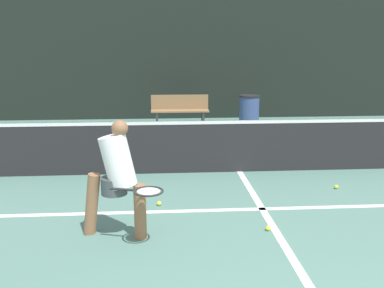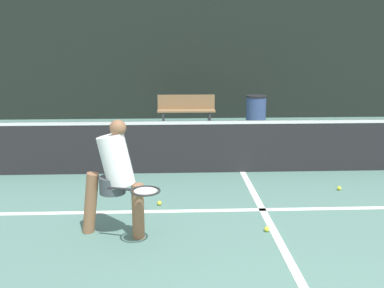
{
  "view_description": "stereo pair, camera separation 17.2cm",
  "coord_description": "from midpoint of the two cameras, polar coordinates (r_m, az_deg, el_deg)",
  "views": [
    {
      "loc": [
        -1.43,
        -1.76,
        2.37
      ],
      "look_at": [
        -1.0,
        4.25,
        0.95
      ],
      "focal_mm": 42.0,
      "sensor_mm": 36.0,
      "label": 1
    },
    {
      "loc": [
        -1.26,
        -1.77,
        2.37
      ],
      "look_at": [
        -1.0,
        4.25,
        0.95
      ],
      "focal_mm": 42.0,
      "sensor_mm": 36.0,
      "label": 2
    }
  ],
  "objects": [
    {
      "name": "tennis_ball_scattered_5",
      "position": [
        6.6,
        -4.95,
        -7.53
      ],
      "size": [
        0.07,
        0.07,
        0.07
      ],
      "primitive_type": "sphere",
      "color": "#D1E033",
      "rests_on": "ground"
    },
    {
      "name": "tennis_ball_scattered_1",
      "position": [
        5.83,
        8.8,
        -10.53
      ],
      "size": [
        0.07,
        0.07,
        0.07
      ],
      "primitive_type": "sphere",
      "color": "#D1E033",
      "rests_on": "ground"
    },
    {
      "name": "courtside_bench",
      "position": [
        12.36,
        -1.95,
        4.4
      ],
      "size": [
        1.58,
        0.39,
        0.86
      ],
      "rotation": [
        0.0,
        0.0,
        -0.01
      ],
      "color": "olive",
      "rests_on": "ground"
    },
    {
      "name": "player_practicing",
      "position": [
        5.44,
        -10.39,
        -3.97
      ],
      "size": [
        1.06,
        0.78,
        1.46
      ],
      "rotation": [
        0.0,
        0.0,
        -0.28
      ],
      "color": "#8C6042",
      "rests_on": "ground"
    },
    {
      "name": "tree_east",
      "position": [
        20.13,
        -6.62,
        15.74
      ],
      "size": [
        3.26,
        3.26,
        3.77
      ],
      "color": "brown",
      "rests_on": "ground"
    },
    {
      "name": "fence_back",
      "position": [
        13.57,
        1.59,
        11.23
      ],
      "size": [
        24.0,
        0.06,
        3.79
      ],
      "color": "black",
      "rests_on": "ground"
    },
    {
      "name": "tennis_ball_scattered_3",
      "position": [
        7.61,
        17.25,
        -5.22
      ],
      "size": [
        0.07,
        0.07,
        0.07
      ],
      "primitive_type": "sphere",
      "color": "#D1E033",
      "rests_on": "ground"
    },
    {
      "name": "tennis_ball_scattered_0",
      "position": [
        6.71,
        -13.63,
        -7.5
      ],
      "size": [
        0.07,
        0.07,
        0.07
      ],
      "primitive_type": "sphere",
      "color": "#D1E033",
      "rests_on": "ground"
    },
    {
      "name": "net",
      "position": [
        8.11,
        5.53,
        -0.04
      ],
      "size": [
        11.09,
        0.09,
        1.07
      ],
      "color": "slate",
      "rests_on": "ground"
    },
    {
      "name": "parked_car",
      "position": [
        15.93,
        -11.48,
        6.69
      ],
      "size": [
        1.75,
        4.39,
        1.47
      ],
      "color": "silver",
      "rests_on": "ground"
    },
    {
      "name": "court_center_mark",
      "position": [
        6.09,
        9.11,
        -9.78
      ],
      "size": [
        0.1,
        4.67,
        0.01
      ],
      "primitive_type": "cube",
      "color": "white",
      "rests_on": "ground"
    },
    {
      "name": "building_far",
      "position": [
        28.61,
        -1.49,
        13.87
      ],
      "size": [
        36.0,
        2.4,
        5.36
      ],
      "primitive_type": "cube",
      "color": "beige",
      "rests_on": "ground"
    },
    {
      "name": "trash_bin",
      "position": [
        12.6,
        6.89,
        4.28
      ],
      "size": [
        0.57,
        0.57,
        0.84
      ],
      "color": "#384C7F",
      "rests_on": "ground"
    },
    {
      "name": "tree_west",
      "position": [
        20.84,
        -9.62,
        16.12
      ],
      "size": [
        2.78,
        2.78,
        4.89
      ],
      "color": "brown",
      "rests_on": "ground"
    },
    {
      "name": "court_service_line",
      "position": [
        6.52,
        8.16,
        -8.16
      ],
      "size": [
        8.25,
        0.1,
        0.01
      ],
      "primitive_type": "cube",
      "color": "white",
      "rests_on": "ground"
    }
  ]
}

